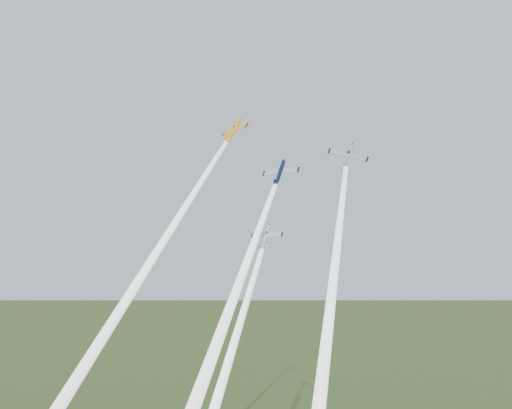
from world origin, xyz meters
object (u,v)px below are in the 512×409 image
at_px(plane_yellow, 233,131).
at_px(plane_silver_low, 266,236).
at_px(plane_navy, 280,173).
at_px(plane_silver_right, 347,156).

relative_size(plane_yellow, plane_silver_low, 1.30).
distance_m(plane_navy, plane_silver_right, 13.87).
bearing_deg(plane_yellow, plane_navy, -12.22).
distance_m(plane_navy, plane_silver_low, 13.61).
height_order(plane_navy, plane_silver_low, plane_navy).
relative_size(plane_navy, plane_silver_right, 1.00).
height_order(plane_yellow, plane_navy, plane_yellow).
bearing_deg(plane_yellow, plane_silver_right, 10.38).
distance_m(plane_yellow, plane_navy, 23.12).
bearing_deg(plane_yellow, plane_silver_low, -23.48).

